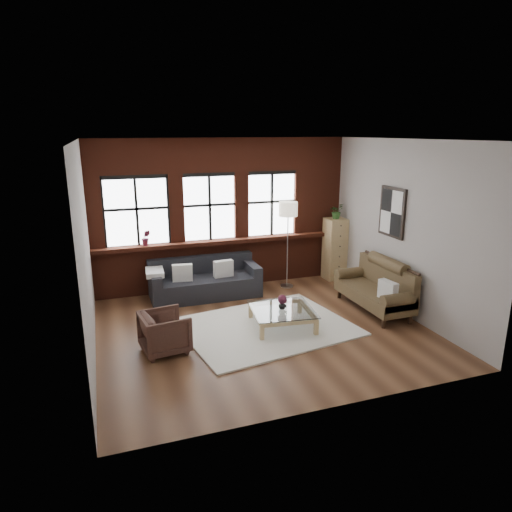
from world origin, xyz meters
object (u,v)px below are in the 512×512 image
object	(u,v)px
vase	(282,305)
drawer_chest	(335,249)
coffee_table	(282,318)
floor_lamp	(288,242)
dark_sofa	(205,278)
armchair	(165,332)
vintage_settee	(374,286)

from	to	relation	value
vase	drawer_chest	distance (m)	3.07
coffee_table	drawer_chest	distance (m)	3.10
vase	floor_lamp	xyz separation A→B (m)	(0.93, 1.98, 0.60)
dark_sofa	vase	bearing A→B (deg)	-64.80
dark_sofa	vase	size ratio (longest dim) A/B	15.71
dark_sofa	coffee_table	xyz separation A→B (m)	(0.92, -1.96, -0.24)
dark_sofa	armchair	xyz separation A→B (m)	(-1.14, -2.20, -0.08)
vase	drawer_chest	bearing A→B (deg)	44.61
floor_lamp	armchair	bearing A→B (deg)	-143.37
armchair	coffee_table	distance (m)	2.08
floor_lamp	drawer_chest	bearing A→B (deg)	7.68
vintage_settee	dark_sofa	bearing A→B (deg)	148.08
vintage_settee	drawer_chest	size ratio (longest dim) A/B	1.29
dark_sofa	armchair	bearing A→B (deg)	-117.43
vintage_settee	drawer_chest	bearing A→B (deg)	83.36
drawer_chest	vase	bearing A→B (deg)	-135.39
vintage_settee	vase	size ratio (longest dim) A/B	12.88
armchair	vase	distance (m)	2.08
vintage_settee	floor_lamp	world-z (taller)	floor_lamp
dark_sofa	drawer_chest	bearing A→B (deg)	3.50
coffee_table	floor_lamp	xyz separation A→B (m)	(0.93, 1.98, 0.85)
vintage_settee	vase	world-z (taller)	vintage_settee
dark_sofa	armchair	world-z (taller)	dark_sofa
dark_sofa	floor_lamp	world-z (taller)	floor_lamp
vintage_settee	armchair	world-z (taller)	vintage_settee
armchair	floor_lamp	world-z (taller)	floor_lamp
vase	vintage_settee	bearing A→B (deg)	5.03
dark_sofa	coffee_table	world-z (taller)	dark_sofa
dark_sofa	armchair	size ratio (longest dim) A/B	3.16
coffee_table	armchair	bearing A→B (deg)	-173.24
vintage_settee	coffee_table	world-z (taller)	vintage_settee
vintage_settee	vase	xyz separation A→B (m)	(-1.95, -0.17, -0.07)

